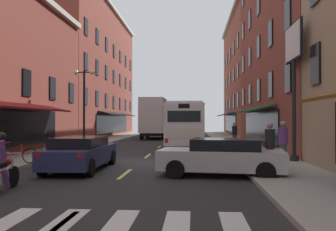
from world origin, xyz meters
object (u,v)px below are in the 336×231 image
object	(u,v)px
bicycle_mid	(58,147)
street_lamp_twin	(84,105)
billboard_sign	(294,59)
transit_bus	(185,124)
sedan_far	(162,129)
pedestrian_far	(270,146)
box_truck	(155,119)
sedan_mid	(81,153)
motorcycle_rider	(1,167)
pedestrian_near	(283,142)
bicycle_near	(18,155)
sedan_near	(222,157)
pedestrian_mid	(235,134)

from	to	relation	value
bicycle_mid	street_lamp_twin	world-z (taller)	street_lamp_twin
billboard_sign	transit_bus	size ratio (longest dim) A/B	0.56
sedan_far	pedestrian_far	distance (m)	35.01
transit_bus	pedestrian_far	size ratio (longest dim) A/B	6.31
billboard_sign	transit_bus	bearing A→B (deg)	114.84
box_truck	pedestrian_far	bearing A→B (deg)	-73.97
box_truck	sedan_mid	distance (m)	23.18
transit_bus	street_lamp_twin	xyz separation A→B (m)	(-6.56, -4.75, 1.31)
transit_bus	motorcycle_rider	distance (m)	18.64
motorcycle_rider	bicycle_mid	world-z (taller)	motorcycle_rider
motorcycle_rider	pedestrian_near	distance (m)	10.07
motorcycle_rider	bicycle_near	size ratio (longest dim) A/B	1.21
street_lamp_twin	sedan_near	bearing A→B (deg)	-50.64
bicycle_mid	sedan_mid	bearing A→B (deg)	-59.54
transit_bus	pedestrian_mid	bearing A→B (deg)	-34.30
motorcycle_rider	street_lamp_twin	world-z (taller)	street_lamp_twin
transit_bus	sedan_mid	xyz separation A→B (m)	(-3.85, -13.63, -1.00)
transit_bus	sedan_near	size ratio (longest dim) A/B	2.45
sedan_far	transit_bus	bearing A→B (deg)	-79.71
bicycle_near	pedestrian_mid	xyz separation A→B (m)	(10.37, 10.45, 0.51)
box_truck	bicycle_near	distance (m)	22.66
billboard_sign	pedestrian_mid	size ratio (longest dim) A/B	3.67
bicycle_mid	box_truck	bearing A→B (deg)	79.59
billboard_sign	pedestrian_near	bearing A→B (deg)	-115.98
transit_bus	bicycle_mid	size ratio (longest dim) A/B	6.62
transit_bus	sedan_mid	distance (m)	14.20
box_truck	motorcycle_rider	bearing A→B (deg)	-92.43
bicycle_mid	sedan_far	bearing A→B (deg)	83.61
box_truck	bicycle_near	world-z (taller)	box_truck
motorcycle_rider	pedestrian_far	bearing A→B (deg)	24.34
bicycle_mid	pedestrian_mid	distance (m)	12.05
box_truck	street_lamp_twin	distance (m)	14.61
box_truck	pedestrian_mid	size ratio (longest dim) A/B	4.24
box_truck	sedan_near	distance (m)	24.81
bicycle_mid	transit_bus	bearing A→B (deg)	51.64
box_truck	sedan_far	xyz separation A→B (m)	(-0.13, 10.41, -1.39)
sedan_far	pedestrian_mid	xyz separation A→B (m)	(7.13, -22.31, 0.28)
bicycle_mid	pedestrian_near	distance (m)	11.89
transit_bus	sedan_far	world-z (taller)	transit_bus
pedestrian_mid	pedestrian_far	bearing A→B (deg)	-169.44
bicycle_near	pedestrian_far	bearing A→B (deg)	-8.57
bicycle_mid	pedestrian_near	world-z (taller)	pedestrian_near
pedestrian_near	pedestrian_mid	distance (m)	10.79
sedan_mid	bicycle_mid	xyz separation A→B (m)	(-2.96, 5.03, -0.18)
transit_bus	pedestrian_near	size ratio (longest dim) A/B	6.16
motorcycle_rider	street_lamp_twin	distance (m)	13.60
sedan_mid	pedestrian_near	bearing A→B (deg)	3.35
box_truck	bicycle_near	xyz separation A→B (m)	(-3.37, -22.35, -1.61)
sedan_mid	bicycle_mid	bearing A→B (deg)	120.46
billboard_sign	motorcycle_rider	xyz separation A→B (m)	(-9.80, -6.90, -4.03)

